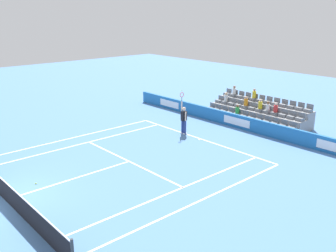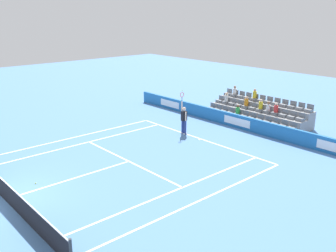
% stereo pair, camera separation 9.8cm
% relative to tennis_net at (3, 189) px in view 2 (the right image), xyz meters
% --- Properties ---
extents(ground_plane, '(80.00, 80.00, 0.00)m').
position_rel_tennis_net_xyz_m(ground_plane, '(0.00, 0.00, -0.49)').
color(ground_plane, '#4C7AB2').
extents(line_baseline, '(10.97, 0.10, 0.01)m').
position_rel_tennis_net_xyz_m(line_baseline, '(0.00, -11.89, -0.49)').
color(line_baseline, white).
rests_on(line_baseline, ground).
extents(line_service, '(8.23, 0.10, 0.01)m').
position_rel_tennis_net_xyz_m(line_service, '(0.00, -6.40, -0.49)').
color(line_service, white).
rests_on(line_service, ground).
extents(line_centre_service, '(0.10, 6.40, 0.01)m').
position_rel_tennis_net_xyz_m(line_centre_service, '(0.00, -3.20, -0.49)').
color(line_centre_service, white).
rests_on(line_centre_service, ground).
extents(line_singles_sideline_left, '(0.10, 11.89, 0.01)m').
position_rel_tennis_net_xyz_m(line_singles_sideline_left, '(4.12, -5.95, -0.49)').
color(line_singles_sideline_left, white).
rests_on(line_singles_sideline_left, ground).
extents(line_singles_sideline_right, '(0.10, 11.89, 0.01)m').
position_rel_tennis_net_xyz_m(line_singles_sideline_right, '(-4.12, -5.95, -0.49)').
color(line_singles_sideline_right, white).
rests_on(line_singles_sideline_right, ground).
extents(line_doubles_sideline_left, '(0.10, 11.89, 0.01)m').
position_rel_tennis_net_xyz_m(line_doubles_sideline_left, '(5.49, -5.95, -0.49)').
color(line_doubles_sideline_left, white).
rests_on(line_doubles_sideline_left, ground).
extents(line_doubles_sideline_right, '(0.10, 11.89, 0.01)m').
position_rel_tennis_net_xyz_m(line_doubles_sideline_right, '(-5.49, -5.95, -0.49)').
color(line_doubles_sideline_right, white).
rests_on(line_doubles_sideline_right, ground).
extents(line_centre_mark, '(0.10, 0.20, 0.01)m').
position_rel_tennis_net_xyz_m(line_centre_mark, '(0.00, -11.79, -0.49)').
color(line_centre_mark, white).
rests_on(line_centre_mark, ground).
extents(sponsor_barrier, '(20.44, 0.22, 0.91)m').
position_rel_tennis_net_xyz_m(sponsor_barrier, '(-0.00, -15.47, -0.04)').
color(sponsor_barrier, '#1E66AD').
rests_on(sponsor_barrier, ground).
extents(tennis_net, '(11.97, 0.10, 1.07)m').
position_rel_tennis_net_xyz_m(tennis_net, '(0.00, 0.00, 0.00)').
color(tennis_net, '#33383D').
rests_on(tennis_net, ground).
extents(tennis_player, '(0.53, 0.37, 2.85)m').
position_rel_tennis_net_xyz_m(tennis_player, '(1.45, -11.80, 0.50)').
color(tennis_player, navy).
rests_on(tennis_player, ground).
extents(stadium_stand, '(7.44, 2.85, 2.16)m').
position_rel_tennis_net_xyz_m(stadium_stand, '(0.01, -17.79, 0.06)').
color(stadium_stand, gray).
rests_on(stadium_stand, ground).
extents(loose_tennis_ball, '(0.07, 0.07, 0.07)m').
position_rel_tennis_net_xyz_m(loose_tennis_ball, '(0.62, -1.60, -0.46)').
color(loose_tennis_ball, '#D1E533').
rests_on(loose_tennis_ball, ground).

